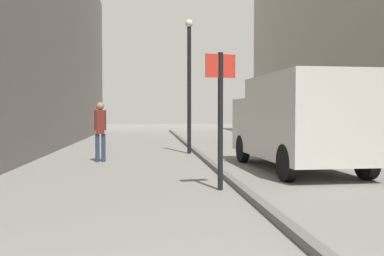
{
  "coord_description": "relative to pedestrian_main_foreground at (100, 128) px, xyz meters",
  "views": [
    {
      "loc": [
        -0.15,
        -2.03,
        1.48
      ],
      "look_at": [
        1.1,
        10.25,
        1.03
      ],
      "focal_mm": 40.91,
      "sensor_mm": 36.0,
      "label": 1
    }
  ],
  "objects": [
    {
      "name": "lamp_post",
      "position": [
        2.88,
        2.34,
        1.7
      ],
      "size": [
        0.28,
        0.28,
        4.76
      ],
      "color": "black",
      "rests_on": "ground_plane"
    },
    {
      "name": "pedestrian_main_foreground",
      "position": [
        0.0,
        0.0,
        0.0
      ],
      "size": [
        0.35,
        0.23,
        1.77
      ],
      "rotation": [
        0.0,
        0.0,
        3.31
      ],
      "color": "#2D3851",
      "rests_on": "ground_plane"
    },
    {
      "name": "kerb_strip",
      "position": [
        3.13,
        0.86,
        -0.96
      ],
      "size": [
        0.16,
        40.0,
        0.12
      ],
      "primitive_type": "cube",
      "color": "#615F5B",
      "rests_on": "ground_plane"
    },
    {
      "name": "delivery_van",
      "position": [
        5.19,
        -2.34,
        0.26
      ],
      "size": [
        2.26,
        5.28,
        2.38
      ],
      "rotation": [
        0.0,
        0.0,
        0.05
      ],
      "color": "silver",
      "rests_on": "ground_plane"
    },
    {
      "name": "ground_plane",
      "position": [
        1.55,
        0.86,
        -1.02
      ],
      "size": [
        80.0,
        80.0,
        0.0
      ],
      "primitive_type": "plane",
      "color": "gray"
    },
    {
      "name": "street_sign_post",
      "position": [
        2.77,
        -5.01,
        0.52
      ],
      "size": [
        0.59,
        0.17,
        2.6
      ],
      "rotation": [
        0.0,
        0.0,
        3.37
      ],
      "color": "black",
      "rests_on": "ground_plane"
    }
  ]
}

